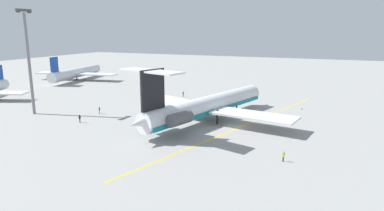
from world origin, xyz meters
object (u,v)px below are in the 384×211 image
Objects in this scene: ground_crew_starboard at (283,155)px; light_mast at (29,58)px; main_jetliner at (205,106)px; safety_cone_nose at (302,109)px; ground_crew_near_nose at (99,109)px; ground_crew_near_tail at (183,93)px; ground_crew_portside at (80,117)px; airliner_mid_right at (78,72)px.

ground_crew_starboard is 0.07× the size of light_mast.
ground_crew_starboard is (-16.95, -19.72, -2.53)m from main_jetliner.
ground_crew_near_nose is at bearing 118.57° from safety_cone_nose.
ground_crew_near_nose reaches higher than ground_crew_near_tail.
ground_crew_starboard is at bearing -96.59° from light_mast.
light_mast is (-33.77, 24.38, 12.49)m from ground_crew_near_tail.
light_mast is (1.85, 15.78, 12.39)m from ground_crew_portside.
main_jetliner reaches higher than ground_crew_portside.
ground_crew_near_nose is 47.72m from ground_crew_starboard.
ground_crew_near_tail is 54.47m from ground_crew_starboard.
ground_crew_starboard is (-40.76, -36.14, -0.02)m from ground_crew_near_tail.
ground_crew_near_nose is at bearing -144.30° from airliner_mid_right.
ground_crew_near_nose is 29.17m from ground_crew_near_tail.
light_mast is at bearing -155.49° from ground_crew_portside.
ground_crew_near_nose is at bearing 172.30° from ground_crew_near_tail.
airliner_mid_right reaches higher than ground_crew_starboard.
light_mast is (6.99, 60.52, 12.51)m from ground_crew_starboard.
ground_crew_near_nose is 0.07× the size of light_mast.
ground_crew_near_nose reaches higher than ground_crew_starboard.
main_jetliner is 26.13m from ground_crew_starboard.
light_mast is (-9.96, 40.80, 9.97)m from main_jetliner.
ground_crew_starboard is 3.00× the size of safety_cone_nose.
light_mast is at bearing 155.90° from ground_crew_near_tail.
safety_cone_nose is at bearing -11.30° from ground_crew_near_nose.
ground_crew_portside is (-11.81, 25.02, -2.42)m from main_jetliner.
airliner_mid_right is 62.32m from ground_crew_near_nose.
safety_cone_nose is at bearing -112.37° from airliner_mid_right.
airliner_mid_right is 1.40× the size of light_mast.
ground_crew_starboard is at bearing -178.39° from safety_cone_nose.
light_mast is (-30.64, 59.46, 13.28)m from safety_cone_nose.
airliner_mid_right is at bearing 85.99° from ground_crew_near_tail.
airliner_mid_right is 68.90m from ground_crew_portside.
ground_crew_portside is at bearing -148.55° from airliner_mid_right.
ground_crew_portside reaches higher than ground_crew_near_tail.
ground_crew_near_nose is at bearing -133.05° from ground_crew_starboard.
ground_crew_near_tail is at bearing 84.91° from safety_cone_nose.
light_mast reaches higher than safety_cone_nose.
airliner_mid_right is at bearing 163.33° from ground_crew_portside.
airliner_mid_right is at bearing 31.73° from light_mast.
safety_cone_nose is at bearing -26.69° from main_jetliner.
safety_cone_nose is (37.63, 1.05, -0.77)m from ground_crew_starboard.
ground_crew_portside is at bearing -96.68° from light_mast.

